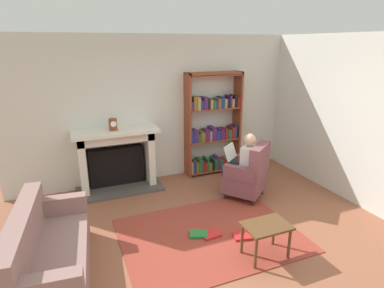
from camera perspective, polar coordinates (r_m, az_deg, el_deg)
ground at (r=4.34m, az=5.03°, el=-18.14°), size 14.00×14.00×0.00m
back_wall at (r=6.01m, az=-5.80°, el=6.27°), size 5.60×0.10×2.70m
side_wall_right at (r=6.24m, az=22.15°, el=5.48°), size 0.10×5.20×2.70m
area_rug at (r=4.56m, az=3.25°, el=-16.06°), size 2.40×1.80×0.01m
fireplace at (r=5.79m, az=-13.45°, el=-2.37°), size 1.50×0.64×1.13m
mantel_clock at (r=5.51m, az=-14.09°, el=3.44°), size 0.14×0.14×0.20m
bookshelf at (r=6.26m, az=3.78°, el=3.00°), size 1.12×0.32×2.02m
armchair_reading at (r=5.43m, az=10.21°, el=-5.43°), size 0.89×0.88×0.97m
seated_reader at (r=5.40m, az=9.14°, el=-3.29°), size 0.57×0.59×1.14m
sofa_floral at (r=4.00m, az=-24.56°, el=-17.82°), size 0.88×1.76×0.85m
side_table at (r=4.07m, az=13.28°, el=-14.85°), size 0.56×0.39×0.45m
scattered_books at (r=4.52m, az=4.51°, el=-16.03°), size 0.84×0.51×0.04m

